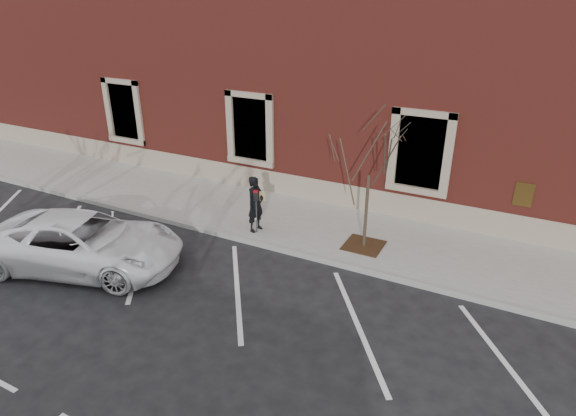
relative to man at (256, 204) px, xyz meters
The scene contains 10 objects.
ground 1.59m from the man, 28.01° to the right, with size 120.00×120.00×0.00m, color #28282B.
sidewalk_near 1.85m from the man, 47.41° to the left, with size 40.00×3.50×0.15m, color beige.
curb_near 1.56m from the man, 30.04° to the right, with size 40.00×0.12×0.15m, color #9E9E99.
parking_stripes 3.15m from the man, 68.73° to the right, with size 28.00×4.40×0.01m, color silver, non-canonical shape.
building_civic 7.84m from the man, 81.43° to the left, with size 40.00×8.62×8.00m.
man is the anchor object (origin of this frame).
parking_meter 0.16m from the man, 54.03° to the right, with size 0.12×0.10×1.36m.
tree_grate 3.42m from the man, ahead, with size 1.07×1.07×0.03m, color #422D15.
sapling 3.80m from the man, ahead, with size 2.35×2.35×3.91m.
white_truck 4.88m from the man, 129.92° to the right, with size 2.42×5.25×1.46m, color white.
Camera 1 is at (5.83, -10.70, 6.80)m, focal length 30.00 mm.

